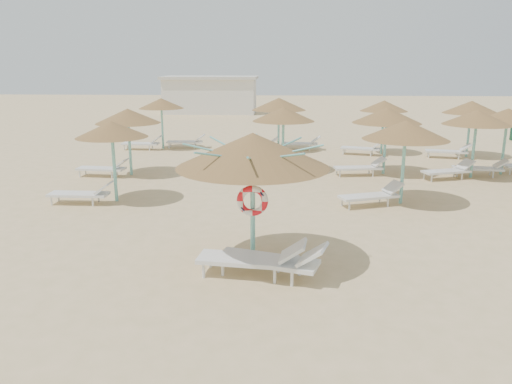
{
  "coord_description": "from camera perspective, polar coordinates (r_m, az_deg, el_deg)",
  "views": [
    {
      "loc": [
        0.62,
        -10.23,
        4.44
      ],
      "look_at": [
        -0.05,
        1.81,
        1.3
      ],
      "focal_mm": 35.0,
      "sensor_mm": 36.0,
      "label": 1
    }
  ],
  "objects": [
    {
      "name": "lounger_main_b",
      "position": [
        10.63,
        2.12,
        -7.74
      ],
      "size": [
        2.44,
        1.35,
        0.85
      ],
      "rotation": [
        0.0,
        0.0,
        -0.3
      ],
      "color": "silver",
      "rests_on": "ground"
    },
    {
      "name": "main_palapa",
      "position": [
        10.75,
        -0.39,
        4.73
      ],
      "size": [
        3.34,
        3.34,
        2.99
      ],
      "color": "#70C3BB",
      "rests_on": "ground"
    },
    {
      "name": "ground",
      "position": [
        11.17,
        -0.27,
        -8.84
      ],
      "size": [
        120.0,
        120.0,
        0.0
      ],
      "primitive_type": "plane",
      "color": "#D8B583",
      "rests_on": "ground"
    },
    {
      "name": "palapa_field",
      "position": [
        20.95,
        10.83,
        8.49
      ],
      "size": [
        19.56,
        13.14,
        2.7
      ],
      "color": "#70C3BB",
      "rests_on": "ground"
    },
    {
      "name": "service_hut",
      "position": [
        45.79,
        -5.22,
        11.04
      ],
      "size": [
        8.4,
        4.4,
        3.25
      ],
      "color": "silver",
      "rests_on": "ground"
    },
    {
      "name": "lounger_main_a",
      "position": [
        10.69,
        -0.11,
        -7.61
      ],
      "size": [
        2.37,
        0.97,
        0.84
      ],
      "rotation": [
        0.0,
        0.0,
        -0.12
      ],
      "color": "silver",
      "rests_on": "ground"
    }
  ]
}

